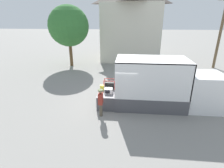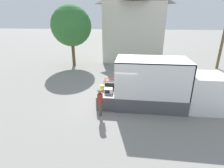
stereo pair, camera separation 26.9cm
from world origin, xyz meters
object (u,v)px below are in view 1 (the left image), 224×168
box_truck (175,93)px  worker_person (101,100)px  orange_bucket (102,88)px  portable_generator (110,85)px  street_tree (69,26)px  microwave (109,91)px  utility_pole (221,31)px

box_truck → worker_person: box_truck is taller
box_truck → orange_bucket: (-4.62, 0.07, 0.12)m
portable_generator → orange_bucket: size_ratio=2.22×
portable_generator → street_tree: bearing=122.0°
box_truck → microwave: size_ratio=13.40×
street_tree → worker_person: bearing=-64.4°
portable_generator → orange_bucket: 0.61m
box_truck → portable_generator: box_truck is taller
microwave → worker_person: bearing=-102.5°
box_truck → orange_bucket: 4.63m
portable_generator → utility_pole: 14.57m
portable_generator → orange_bucket: portable_generator is taller
microwave → portable_generator: (-0.01, 0.81, 0.07)m
portable_generator → orange_bucket: bearing=-140.5°
portable_generator → microwave: bearing=-89.4°
portable_generator → worker_person: bearing=-97.6°
street_tree → utility_pole: bearing=2.1°
box_truck → street_tree: size_ratio=0.96×
orange_bucket → worker_person: worker_person is taller
street_tree → orange_bucket: bearing=-61.3°
orange_bucket → street_tree: size_ratio=0.05×
box_truck → worker_person: (-4.44, -1.66, 0.06)m
worker_person → street_tree: 12.61m
worker_person → street_tree: street_tree is taller
microwave → street_tree: 11.62m
worker_person → utility_pole: utility_pole is taller
microwave → utility_pole: (10.74, 10.22, 2.92)m
box_truck → portable_generator: (-4.16, 0.46, 0.18)m
orange_bucket → street_tree: bearing=118.7°
box_truck → worker_person: size_ratio=3.90×
portable_generator → street_tree: street_tree is taller
box_truck → utility_pole: 12.25m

